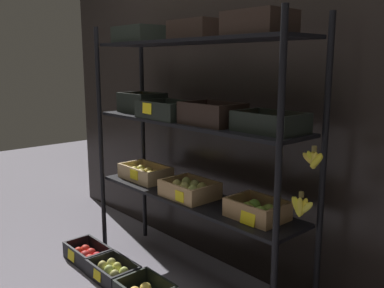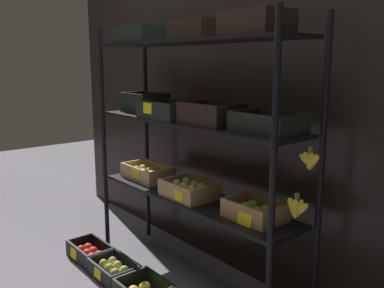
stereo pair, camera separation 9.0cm
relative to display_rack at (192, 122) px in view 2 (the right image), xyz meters
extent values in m
plane|color=slate|center=(0.00, 0.00, -1.04)|extent=(10.00, 10.00, 0.00)
cube|color=black|center=(0.00, 0.39, 0.36)|extent=(3.97, 0.12, 2.80)
cylinder|color=black|center=(-0.78, -0.18, -0.22)|extent=(0.03, 0.03, 1.63)
cylinder|color=black|center=(0.79, -0.18, -0.22)|extent=(0.03, 0.03, 1.63)
cylinder|color=black|center=(-0.78, 0.19, -0.22)|extent=(0.03, 0.03, 1.63)
cylinder|color=black|center=(0.79, 0.19, -0.22)|extent=(0.03, 0.03, 1.63)
cube|color=black|center=(0.00, 0.00, -0.48)|extent=(1.54, 0.34, 0.02)
cube|color=black|center=(0.00, 0.00, 0.00)|extent=(1.54, 0.34, 0.02)
cube|color=black|center=(0.00, 0.00, 0.47)|extent=(1.54, 0.34, 0.02)
cube|color=tan|center=(-0.51, 0.01, -0.46)|extent=(0.38, 0.23, 0.01)
cube|color=tan|center=(-0.51, -0.10, -0.41)|extent=(0.38, 0.02, 0.09)
cube|color=tan|center=(-0.51, 0.11, -0.41)|extent=(0.38, 0.02, 0.09)
cube|color=tan|center=(-0.69, 0.01, -0.41)|extent=(0.02, 0.19, 0.09)
cube|color=tan|center=(-0.33, 0.01, -0.41)|extent=(0.02, 0.19, 0.09)
sphere|color=gold|center=(-0.60, -0.03, -0.42)|extent=(0.07, 0.07, 0.07)
sphere|color=#D7C24C|center=(-0.51, -0.02, -0.42)|extent=(0.07, 0.07, 0.07)
sphere|color=gold|center=(-0.42, -0.02, -0.42)|extent=(0.07, 0.07, 0.07)
sphere|color=#D8C549|center=(-0.60, 0.04, -0.42)|extent=(0.07, 0.07, 0.07)
sphere|color=#D4BA55|center=(-0.52, 0.04, -0.42)|extent=(0.07, 0.07, 0.07)
sphere|color=#DEB154|center=(-0.42, 0.04, -0.42)|extent=(0.07, 0.07, 0.07)
cube|color=yellow|center=(-0.48, -0.11, -0.41)|extent=(0.09, 0.00, 0.07)
cube|color=tan|center=(0.00, -0.02, -0.46)|extent=(0.32, 0.25, 0.01)
cube|color=tan|center=(0.00, -0.14, -0.41)|extent=(0.32, 0.02, 0.09)
cube|color=tan|center=(0.00, 0.10, -0.41)|extent=(0.32, 0.02, 0.09)
cube|color=tan|center=(-0.15, -0.02, -0.41)|extent=(0.02, 0.22, 0.09)
cube|color=tan|center=(0.15, -0.02, -0.41)|extent=(0.02, 0.22, 0.09)
ellipsoid|color=tan|center=(-0.08, -0.06, -0.41)|extent=(0.07, 0.07, 0.09)
ellipsoid|color=tan|center=(0.00, -0.06, -0.41)|extent=(0.07, 0.07, 0.09)
ellipsoid|color=#B3C259|center=(0.08, -0.06, -0.41)|extent=(0.07, 0.07, 0.09)
ellipsoid|color=#AFB759|center=(-0.08, 0.02, -0.41)|extent=(0.07, 0.07, 0.09)
ellipsoid|color=tan|center=(0.00, 0.03, -0.41)|extent=(0.07, 0.07, 0.09)
ellipsoid|color=tan|center=(0.07, 0.02, -0.41)|extent=(0.07, 0.07, 0.09)
cube|color=yellow|center=(0.06, -0.15, -0.43)|extent=(0.07, 0.01, 0.06)
cube|color=#A87F51|center=(0.51, 0.02, -0.46)|extent=(0.30, 0.23, 0.01)
cube|color=#A87F51|center=(0.51, -0.09, -0.41)|extent=(0.30, 0.02, 0.09)
cube|color=#A87F51|center=(0.51, 0.12, -0.41)|extent=(0.30, 0.02, 0.09)
cube|color=#A87F51|center=(0.37, 0.02, -0.41)|extent=(0.02, 0.19, 0.09)
cube|color=#A87F51|center=(0.65, 0.02, -0.41)|extent=(0.02, 0.19, 0.09)
sphere|color=#95B438|center=(0.46, -0.01, -0.42)|extent=(0.07, 0.07, 0.07)
sphere|color=#8FC041|center=(0.56, -0.01, -0.42)|extent=(0.07, 0.07, 0.07)
sphere|color=#85C642|center=(0.46, 0.05, -0.42)|extent=(0.07, 0.07, 0.07)
sphere|color=#95B73F|center=(0.56, 0.05, -0.42)|extent=(0.07, 0.07, 0.07)
cube|color=yellow|center=(0.54, -0.10, -0.43)|extent=(0.09, 0.02, 0.08)
cube|color=black|center=(-0.56, 0.03, 0.01)|extent=(0.31, 0.23, 0.01)
cube|color=black|center=(-0.56, -0.08, 0.08)|extent=(0.31, 0.02, 0.13)
cube|color=black|center=(-0.56, 0.14, 0.08)|extent=(0.31, 0.02, 0.13)
cube|color=black|center=(-0.70, 0.03, 0.08)|extent=(0.02, 0.20, 0.13)
cube|color=black|center=(-0.41, 0.03, 0.08)|extent=(0.02, 0.20, 0.13)
sphere|color=orange|center=(-0.61, 0.00, 0.06)|extent=(0.07, 0.07, 0.07)
sphere|color=orange|center=(-0.51, 0.00, 0.06)|extent=(0.07, 0.07, 0.07)
sphere|color=orange|center=(-0.61, 0.07, 0.06)|extent=(0.07, 0.07, 0.07)
sphere|color=orange|center=(-0.51, 0.07, 0.06)|extent=(0.07, 0.07, 0.07)
cube|color=black|center=(-0.19, -0.03, 0.01)|extent=(0.37, 0.25, 0.01)
cube|color=black|center=(-0.19, -0.15, 0.07)|extent=(0.37, 0.02, 0.10)
cube|color=black|center=(-0.19, 0.09, 0.07)|extent=(0.37, 0.02, 0.10)
cube|color=black|center=(-0.36, -0.03, 0.07)|extent=(0.02, 0.22, 0.10)
cube|color=black|center=(-0.01, -0.03, 0.07)|extent=(0.02, 0.22, 0.10)
ellipsoid|color=brown|center=(-0.29, -0.07, 0.05)|extent=(0.05, 0.05, 0.07)
ellipsoid|color=brown|center=(-0.22, -0.08, 0.05)|extent=(0.05, 0.05, 0.07)
ellipsoid|color=brown|center=(-0.15, -0.07, 0.05)|extent=(0.05, 0.05, 0.07)
ellipsoid|color=brown|center=(-0.08, -0.08, 0.05)|extent=(0.05, 0.05, 0.07)
ellipsoid|color=brown|center=(-0.30, 0.01, 0.05)|extent=(0.05, 0.05, 0.07)
ellipsoid|color=brown|center=(-0.23, 0.01, 0.05)|extent=(0.05, 0.05, 0.07)
ellipsoid|color=brown|center=(-0.15, 0.01, 0.05)|extent=(0.05, 0.05, 0.07)
ellipsoid|color=brown|center=(-0.08, 0.01, 0.05)|extent=(0.05, 0.05, 0.07)
cube|color=yellow|center=(-0.23, -0.16, 0.08)|extent=(0.09, 0.01, 0.07)
cube|color=black|center=(0.19, -0.01, 0.01)|extent=(0.34, 0.24, 0.01)
cube|color=black|center=(0.19, -0.12, 0.08)|extent=(0.34, 0.02, 0.11)
cube|color=black|center=(0.19, 0.10, 0.08)|extent=(0.34, 0.02, 0.11)
cube|color=black|center=(0.03, -0.01, 0.08)|extent=(0.02, 0.21, 0.11)
cube|color=black|center=(0.35, -0.01, 0.08)|extent=(0.02, 0.21, 0.11)
sphere|color=#5F274D|center=(0.09, -0.07, 0.04)|extent=(0.05, 0.05, 0.05)
sphere|color=#5D1952|center=(0.14, -0.06, 0.04)|extent=(0.05, 0.05, 0.05)
sphere|color=#5B1756|center=(0.19, -0.07, 0.04)|extent=(0.05, 0.05, 0.05)
sphere|color=#6A2C5D|center=(0.25, -0.07, 0.04)|extent=(0.05, 0.05, 0.05)
sphere|color=#5C1B51|center=(0.30, -0.07, 0.04)|extent=(0.05, 0.05, 0.05)
sphere|color=#582C48|center=(0.09, -0.01, 0.04)|extent=(0.05, 0.05, 0.05)
sphere|color=#5F2656|center=(0.14, -0.01, 0.04)|extent=(0.05, 0.05, 0.05)
sphere|color=#552A5D|center=(0.19, -0.01, 0.04)|extent=(0.05, 0.05, 0.05)
sphere|color=#662252|center=(0.24, -0.01, 0.04)|extent=(0.05, 0.05, 0.05)
sphere|color=#62275C|center=(0.29, -0.02, 0.04)|extent=(0.05, 0.05, 0.05)
sphere|color=#5A1E46|center=(0.09, 0.04, 0.04)|extent=(0.05, 0.05, 0.05)
sphere|color=#642259|center=(0.14, 0.04, 0.04)|extent=(0.05, 0.05, 0.05)
sphere|color=#6A274B|center=(0.19, 0.04, 0.04)|extent=(0.05, 0.05, 0.05)
sphere|color=#67215B|center=(0.24, 0.04, 0.04)|extent=(0.05, 0.05, 0.05)
sphere|color=#552C49|center=(0.29, 0.04, 0.04)|extent=(0.05, 0.05, 0.05)
cube|color=black|center=(0.57, 0.02, 0.01)|extent=(0.35, 0.24, 0.01)
cube|color=black|center=(0.57, -0.09, 0.06)|extent=(0.35, 0.02, 0.09)
cube|color=black|center=(0.57, 0.13, 0.06)|extent=(0.35, 0.02, 0.09)
cube|color=black|center=(0.40, 0.02, 0.06)|extent=(0.02, 0.20, 0.09)
cube|color=black|center=(0.74, 0.02, 0.06)|extent=(0.02, 0.20, 0.09)
sphere|color=orange|center=(0.47, -0.01, 0.05)|extent=(0.06, 0.06, 0.06)
sphere|color=orange|center=(0.54, -0.01, 0.05)|extent=(0.06, 0.06, 0.06)
sphere|color=orange|center=(0.60, -0.01, 0.05)|extent=(0.06, 0.06, 0.06)
sphere|color=orange|center=(0.66, -0.01, 0.05)|extent=(0.06, 0.06, 0.06)
sphere|color=orange|center=(0.47, 0.06, 0.05)|extent=(0.06, 0.06, 0.06)
sphere|color=orange|center=(0.54, 0.06, 0.05)|extent=(0.06, 0.06, 0.06)
sphere|color=orange|center=(0.60, 0.06, 0.05)|extent=(0.06, 0.06, 0.06)
sphere|color=orange|center=(0.66, 0.06, 0.05)|extent=(0.06, 0.06, 0.06)
cube|color=black|center=(-0.50, -0.04, 0.49)|extent=(0.35, 0.20, 0.01)
cube|color=black|center=(-0.50, -0.13, 0.54)|extent=(0.35, 0.02, 0.09)
cube|color=black|center=(-0.50, 0.06, 0.54)|extent=(0.35, 0.02, 0.09)
cube|color=black|center=(-0.66, -0.04, 0.54)|extent=(0.02, 0.17, 0.09)
cube|color=black|center=(-0.33, -0.04, 0.54)|extent=(0.02, 0.17, 0.09)
ellipsoid|color=yellow|center=(-0.59, -0.07, 0.53)|extent=(0.06, 0.06, 0.08)
ellipsoid|color=yellow|center=(-0.53, -0.07, 0.53)|extent=(0.06, 0.06, 0.08)
ellipsoid|color=yellow|center=(-0.46, -0.06, 0.53)|extent=(0.06, 0.06, 0.08)
ellipsoid|color=yellow|center=(-0.40, -0.07, 0.53)|extent=(0.06, 0.06, 0.08)
ellipsoid|color=yellow|center=(-0.60, -0.01, 0.53)|extent=(0.06, 0.06, 0.08)
ellipsoid|color=yellow|center=(-0.53, -0.01, 0.53)|extent=(0.06, 0.06, 0.08)
ellipsoid|color=yellow|center=(-0.47, -0.01, 0.53)|extent=(0.06, 0.06, 0.08)
ellipsoid|color=yellow|center=(-0.40, -0.01, 0.53)|extent=(0.06, 0.06, 0.08)
cube|color=black|center=(0.01, 0.03, 0.49)|extent=(0.32, 0.20, 0.01)
cube|color=black|center=(0.01, -0.06, 0.55)|extent=(0.32, 0.02, 0.10)
cube|color=black|center=(0.01, 0.12, 0.55)|extent=(0.32, 0.02, 0.10)
cube|color=black|center=(-0.14, 0.03, 0.55)|extent=(0.02, 0.17, 0.10)
cube|color=black|center=(0.16, 0.03, 0.55)|extent=(0.02, 0.17, 0.10)
sphere|color=red|center=(-0.04, 0.00, 0.53)|extent=(0.07, 0.07, 0.07)
sphere|color=red|center=(0.06, 0.01, 0.53)|extent=(0.07, 0.07, 0.07)
sphere|color=red|center=(-0.05, 0.06, 0.53)|extent=(0.07, 0.07, 0.07)
sphere|color=red|center=(0.06, 0.06, 0.53)|extent=(0.07, 0.07, 0.07)
cube|color=black|center=(0.51, -0.02, 0.49)|extent=(0.32, 0.24, 0.01)
cube|color=black|center=(0.51, -0.13, 0.55)|extent=(0.32, 0.02, 0.11)
cube|color=black|center=(0.51, 0.09, 0.55)|extent=(0.32, 0.02, 0.11)
cube|color=black|center=(0.36, -0.02, 0.55)|extent=(0.02, 0.20, 0.11)
cube|color=black|center=(0.66, -0.02, 0.55)|extent=(0.02, 0.20, 0.11)
sphere|color=gold|center=(0.46, -0.05, 0.53)|extent=(0.07, 0.07, 0.07)
sphere|color=#DABA54|center=(0.57, -0.05, 0.53)|extent=(0.07, 0.07, 0.07)
sphere|color=gold|center=(0.47, 0.02, 0.53)|extent=(0.07, 0.07, 0.07)
sphere|color=gold|center=(0.57, 0.02, 0.53)|extent=(0.07, 0.07, 0.07)
cylinder|color=brown|center=(0.83, -0.06, -0.24)|extent=(0.02, 0.02, 0.02)
ellipsoid|color=yellow|center=(0.81, -0.06, -0.31)|extent=(0.08, 0.03, 0.10)
ellipsoid|color=yellow|center=(0.81, -0.07, -0.31)|extent=(0.07, 0.03, 0.10)
ellipsoid|color=yellow|center=(0.83, -0.06, -0.31)|extent=(0.03, 0.03, 0.10)
ellipsoid|color=yellow|center=(0.84, -0.05, -0.31)|extent=(0.06, 0.03, 0.10)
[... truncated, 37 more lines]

